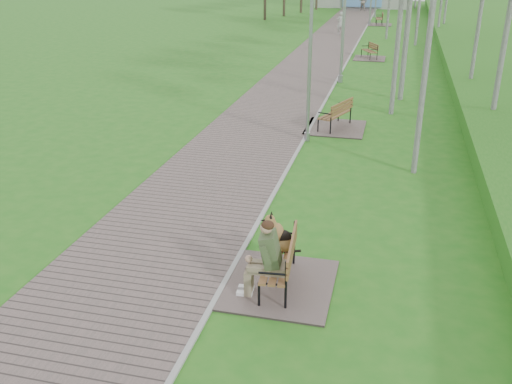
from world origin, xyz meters
TOP-DOWN VIEW (x-y plane):
  - ground at (0.00, 0.00)m, footprint 120.00×120.00m
  - walkway at (-1.75, 21.50)m, footprint 3.50×67.00m
  - kerb at (0.00, 21.50)m, footprint 0.10×67.00m
  - bench_main at (0.89, -5.83)m, footprint 1.95×2.17m
  - bench_second at (0.80, 4.47)m, footprint 1.98×2.20m
  - bench_third at (1.09, 18.59)m, footprint 1.73×1.92m
  - bench_far at (0.89, 34.82)m, footprint 1.97×2.19m
  - lamp_post_near at (0.10, 2.88)m, footprint 0.18×0.18m
  - lamp_post_second at (0.19, 11.94)m, footprint 0.22×0.22m
  - pedestrian_near at (-1.55, 28.07)m, footprint 0.64×0.46m
  - pedestrian_far at (-1.28, 46.32)m, footprint 1.10×1.00m

SIDE VIEW (x-z plane):
  - ground at x=0.00m, z-range 0.00..0.00m
  - walkway at x=-1.75m, z-range 0.00..0.04m
  - kerb at x=0.00m, z-range 0.00..0.05m
  - bench_third at x=1.09m, z-range -0.34..0.73m
  - bench_far at x=0.89m, z-range -0.38..0.83m
  - bench_second at x=0.80m, z-range -0.38..0.84m
  - bench_main at x=0.89m, z-range -0.37..1.33m
  - pedestrian_near at x=-1.55m, z-range 0.00..1.62m
  - pedestrian_far at x=-1.28m, z-range 0.00..1.83m
  - lamp_post_near at x=0.10m, z-range -0.15..4.55m
  - lamp_post_second at x=0.19m, z-range -0.19..5.52m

